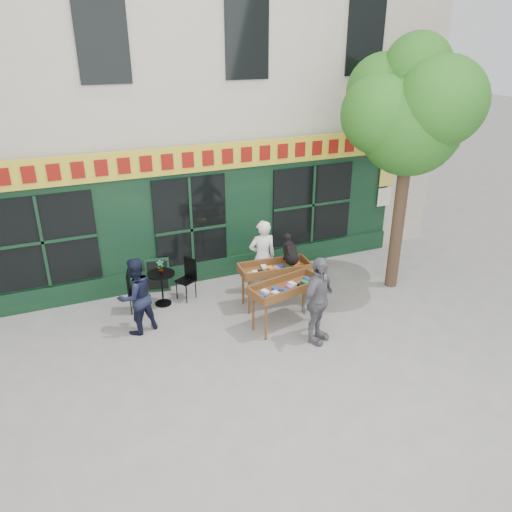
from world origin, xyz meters
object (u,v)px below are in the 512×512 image
at_px(dog, 290,249).
at_px(man_left, 136,296).
at_px(man_right, 318,301).
at_px(woman, 262,257).
at_px(book_cart_right, 286,290).
at_px(book_cart_center, 274,271).
at_px(bistro_table, 162,282).

xyz_separation_m(dog, man_left, (-3.33, 0.10, -0.49)).
xyz_separation_m(dog, man_right, (-0.21, -1.60, -0.40)).
distance_m(woman, man_left, 3.04).
relative_size(book_cart_right, man_right, 0.90).
distance_m(dog, man_left, 3.36).
height_order(book_cart_center, woman, woman).
distance_m(book_cart_right, man_left, 2.97).
bearing_deg(bistro_table, man_right, -47.06).
bearing_deg(book_cart_center, book_cart_right, -95.94).
xyz_separation_m(dog, book_cart_right, (-0.51, -0.85, -0.47)).
bearing_deg(man_right, book_cart_right, 80.27).
bearing_deg(bistro_table, book_cart_center, -22.68).
relative_size(woman, book_cart_right, 1.10).
relative_size(book_cart_center, man_left, 0.96).
bearing_deg(book_cart_right, woman, 72.61).
distance_m(woman, book_cart_right, 1.56).
relative_size(dog, bistro_table, 0.79).
bearing_deg(woman, book_cart_right, 88.23).
distance_m(book_cart_center, book_cart_right, 0.91).
distance_m(dog, bistro_table, 2.91).
bearing_deg(woman, dog, 120.65).
bearing_deg(book_cart_right, bistro_table, 127.36).
height_order(woman, man_right, man_right).
height_order(woman, book_cart_right, woman).
xyz_separation_m(book_cart_right, bistro_table, (-2.12, 1.85, -0.28)).
bearing_deg(book_cart_right, man_left, 149.86).
relative_size(dog, man_right, 0.34).
relative_size(book_cart_right, man_left, 1.00).
bearing_deg(dog, book_cart_right, -116.89).
bearing_deg(man_left, book_cart_right, 141.41).
bearing_deg(dog, woman, 120.65).
bearing_deg(woman, book_cart_center, 94.09).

